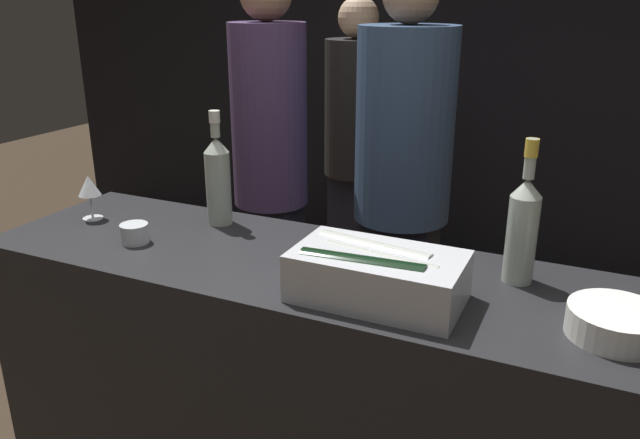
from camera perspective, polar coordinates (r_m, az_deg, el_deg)
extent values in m
cube|color=black|center=(3.90, 15.59, 14.75)|extent=(6.40, 0.06, 2.80)
cube|color=black|center=(1.95, -0.36, -17.79)|extent=(1.95, 0.56, 1.01)
cube|color=#B7BABF|center=(1.49, 5.29, -5.20)|extent=(0.40, 0.23, 0.12)
cylinder|color=black|center=(1.44, 3.81, -4.73)|extent=(0.30, 0.10, 0.07)
cylinder|color=#B2B7AD|center=(1.47, 5.46, -4.18)|extent=(0.30, 0.10, 0.06)
cylinder|color=#B2B7AD|center=(1.53, 4.93, -3.30)|extent=(0.30, 0.12, 0.07)
cylinder|color=silver|center=(1.48, 25.46, -8.54)|extent=(0.20, 0.20, 0.06)
cylinder|color=gray|center=(1.47, 25.62, -7.61)|extent=(0.17, 0.17, 0.01)
cylinder|color=silver|center=(2.16, -20.04, 0.12)|extent=(0.06, 0.06, 0.00)
cylinder|color=silver|center=(2.15, -20.17, 1.13)|extent=(0.01, 0.01, 0.08)
cone|color=silver|center=(2.13, -20.39, 2.93)|extent=(0.07, 0.07, 0.06)
cylinder|color=silver|center=(1.91, -16.59, -1.22)|extent=(0.08, 0.08, 0.06)
sphere|color=#F4C66B|center=(1.91, -16.60, -1.14)|extent=(0.04, 0.04, 0.04)
cylinder|color=#9EA899|center=(1.98, -9.26, 2.83)|extent=(0.08, 0.08, 0.23)
cone|color=#9EA899|center=(1.95, -9.49, 6.76)|extent=(0.08, 0.08, 0.05)
cylinder|color=#9EA899|center=(1.94, -9.60, 8.61)|extent=(0.03, 0.03, 0.08)
cylinder|color=silver|center=(1.93, -9.63, 9.26)|extent=(0.03, 0.03, 0.04)
cylinder|color=#9EA899|center=(1.63, 17.91, -1.76)|extent=(0.08, 0.08, 0.22)
cone|color=#9EA899|center=(1.59, 18.42, 2.78)|extent=(0.08, 0.08, 0.05)
cylinder|color=#9EA899|center=(1.57, 18.70, 5.28)|extent=(0.03, 0.03, 0.10)
cylinder|color=gold|center=(1.57, 18.80, 6.23)|extent=(0.03, 0.03, 0.04)
cube|color=black|center=(2.75, 7.00, -8.03)|extent=(0.29, 0.21, 0.84)
cylinder|color=#334766|center=(2.48, 7.77, 8.46)|extent=(0.38, 0.38, 0.76)
cube|color=black|center=(2.91, -4.24, -6.23)|extent=(0.24, 0.18, 0.84)
cylinder|color=#473356|center=(2.66, -4.68, 9.39)|extent=(0.32, 0.32, 0.76)
cube|color=black|center=(3.57, 3.13, -1.74)|extent=(0.26, 0.19, 0.77)
cylinder|color=black|center=(3.37, 3.37, 10.11)|extent=(0.34, 0.34, 0.71)
sphere|color=beige|center=(3.32, 3.53, 17.97)|extent=(0.21, 0.21, 0.21)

